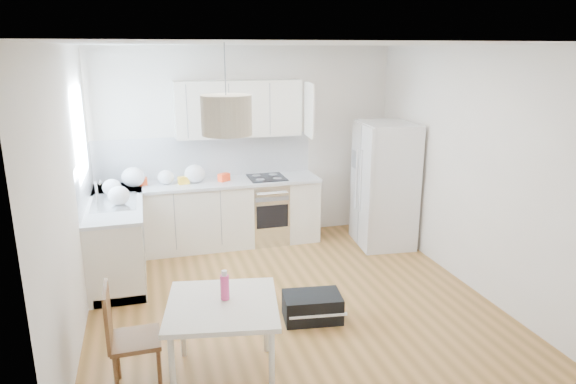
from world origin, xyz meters
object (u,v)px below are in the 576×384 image
object	(u,v)px
dining_chair	(136,337)
gym_bag	(312,307)
refrigerator	(385,184)
dining_table	(222,311)

from	to	relation	value
dining_chair	gym_bag	world-z (taller)	dining_chair
refrigerator	gym_bag	world-z (taller)	refrigerator
dining_table	dining_chair	size ratio (longest dim) A/B	1.13
dining_table	dining_chair	xyz separation A→B (m)	(-0.68, 0.08, -0.17)
refrigerator	dining_chair	bearing A→B (deg)	-138.40
refrigerator	dining_table	size ratio (longest dim) A/B	1.68
refrigerator	dining_table	distance (m)	3.65
refrigerator	dining_chair	size ratio (longest dim) A/B	1.89
dining_chair	dining_table	bearing A→B (deg)	-7.12
refrigerator	dining_table	bearing A→B (deg)	-131.05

